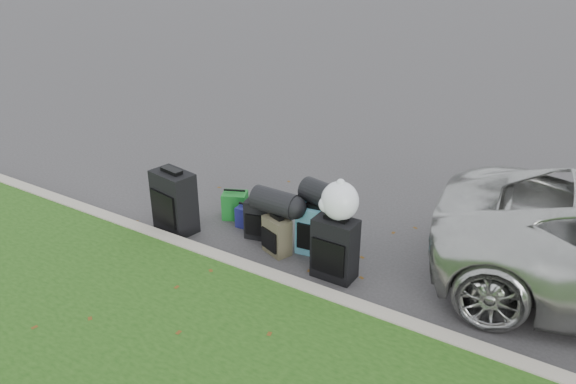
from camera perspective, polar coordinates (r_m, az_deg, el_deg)
The scene contains 12 objects.
ground at distance 7.34m, azimuth -0.17°, elevation -4.63°, with size 120.00×120.00×0.00m, color #383535.
curb at distance 6.60m, azimuth -4.88°, elevation -7.64°, with size 120.00×0.18×0.15m, color #9E937F.
suitcase_small_black at distance 7.23m, azimuth -2.70°, elevation -2.82°, with size 0.41×0.23×0.52m, color black.
suitcase_large_black_left at distance 7.49m, azimuth -11.46°, elevation -0.95°, with size 0.57×0.34×0.82m, color black.
suitcase_olive at distance 6.89m, azimuth -1.13°, elevation -4.44°, with size 0.35×0.22×0.48m, color #3B3626.
suitcase_teal at distance 6.87m, azimuth 2.75°, elevation -3.92°, with size 0.43×0.25×0.61m, color teal.
suitcase_large_black_right at distance 6.39m, azimuth 4.79°, elevation -5.74°, with size 0.49×0.29×0.73m, color black.
tote_green at distance 7.80m, azimuth -5.40°, elevation -1.34°, with size 0.33×0.26×0.37m, color #1A7625.
tote_navy at distance 7.56m, azimuth -4.17°, elevation -2.53°, with size 0.27×0.21×0.28m, color navy.
duffel_left at distance 6.83m, azimuth -1.32°, elevation -1.01°, with size 0.31×0.31×0.57m, color black.
duffel_right at distance 6.71m, azimuth 3.55°, elevation -0.28°, with size 0.31×0.31×0.55m, color black.
trash_bag at distance 6.16m, azimuth 5.30°, elevation -0.90°, with size 0.42×0.42×0.42m, color white.
Camera 1 is at (3.44, -5.40, 3.59)m, focal length 35.00 mm.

